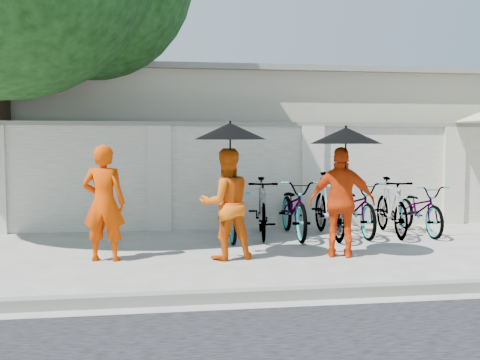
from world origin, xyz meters
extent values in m
plane|color=#B6B1A9|center=(0.00, 0.00, 0.00)|extent=(80.00, 80.00, 0.00)
cube|color=slate|center=(0.00, -1.70, 0.06)|extent=(40.00, 0.16, 0.12)
cube|color=silver|center=(1.00, 3.20, 1.00)|extent=(20.00, 0.30, 2.00)
cube|color=#C1B090|center=(2.00, 7.00, 1.60)|extent=(14.00, 6.00, 3.20)
imported|color=#DA3B00|center=(-1.76, 0.51, 0.83)|extent=(0.66, 0.48, 1.66)
imported|color=#E1580B|center=(-0.03, 0.38, 0.80)|extent=(0.87, 0.73, 1.60)
cylinder|color=black|center=(0.02, 0.30, 1.37)|extent=(0.02, 0.02, 0.94)
cone|color=black|center=(0.02, 0.30, 1.84)|extent=(1.02, 1.02, 0.23)
imported|color=red|center=(1.66, 0.28, 0.81)|extent=(1.02, 0.66, 1.62)
cylinder|color=black|center=(1.68, 0.20, 1.35)|extent=(0.02, 0.02, 0.86)
cone|color=black|center=(1.68, 0.20, 1.78)|extent=(1.04, 1.04, 0.24)
imported|color=gray|center=(0.21, 1.95, 0.43)|extent=(0.60, 1.65, 0.86)
imported|color=gray|center=(0.80, 2.04, 0.53)|extent=(0.73, 1.82, 1.06)
imported|color=gray|center=(1.39, 2.03, 0.52)|extent=(0.76, 1.99, 1.03)
imported|color=gray|center=(1.98, 1.88, 0.57)|extent=(0.61, 1.93, 1.15)
imported|color=gray|center=(2.57, 2.09, 0.50)|extent=(0.67, 1.90, 0.99)
imported|color=gray|center=(3.16, 1.93, 0.53)|extent=(0.69, 1.79, 1.05)
imported|color=gray|center=(3.76, 2.00, 0.46)|extent=(0.63, 1.76, 0.92)
camera|label=1|loc=(-0.92, -7.21, 1.68)|focal=40.00mm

